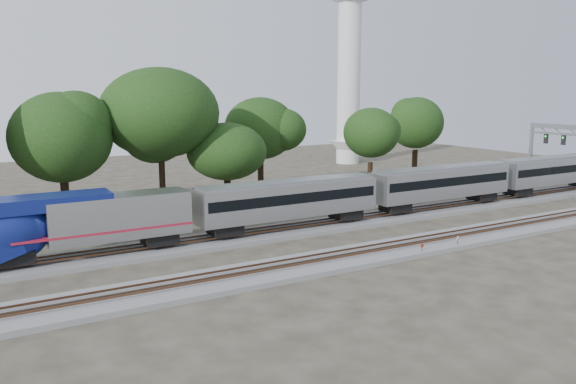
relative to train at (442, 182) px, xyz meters
name	(u,v)px	position (x,y,z in m)	size (l,w,h in m)	color
ground	(320,248)	(-20.13, -6.00, -3.32)	(160.00, 160.00, 0.00)	#383328
track_far	(286,231)	(-20.13, 0.00, -3.11)	(160.00, 5.00, 0.73)	slate
track_near	(348,258)	(-20.13, -10.00, -3.11)	(160.00, 5.00, 0.73)	slate
train	(442,182)	(0.00, 0.00, 0.00)	(94.32, 3.26, 4.80)	#ABADB2
switch_stand_red	(422,248)	(-14.23, -12.06, -2.65)	(0.33, 0.06, 1.04)	#512D19
switch_stand_white	(458,241)	(-10.07, -11.95, -2.61)	(0.35, 0.13, 1.11)	#512D19
switch_lever	(417,252)	(-14.12, -11.41, -3.17)	(0.50, 0.30, 0.30)	#512D19
signal_gantry	(556,144)	(19.53, 0.00, 3.36)	(0.64, 7.54, 9.17)	gray
tree_2	(61,138)	(-37.48, 13.87, 5.46)	(8.93, 8.93, 12.60)	black
tree_3	(160,113)	(-27.47, 14.13, 7.64)	(11.15, 11.15, 15.72)	black
tree_4	(227,152)	(-20.74, 11.99, 3.37)	(6.82, 6.82, 9.61)	black
tree_5	(260,129)	(-13.03, 18.87, 5.25)	(8.73, 8.73, 12.31)	black
tree_6	(371,133)	(-1.30, 11.26, 4.77)	(8.23, 8.23, 11.61)	black
tree_7	(416,123)	(12.38, 17.94, 5.32)	(8.80, 8.80, 12.41)	black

